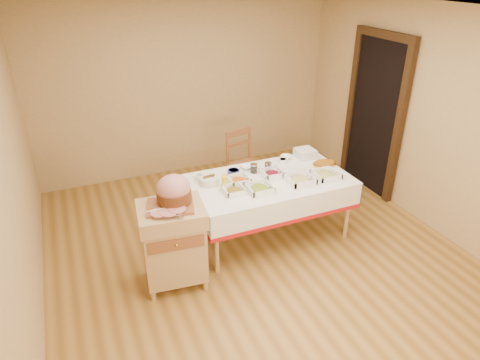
# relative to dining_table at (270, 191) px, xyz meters

# --- Properties ---
(room_shell) EXTENTS (5.00, 5.00, 5.00)m
(room_shell) POSITION_rel_dining_table_xyz_m (-0.30, -0.30, 0.70)
(room_shell) COLOR olive
(room_shell) RESTS_ON ground
(doorway) EXTENTS (0.09, 1.10, 2.20)m
(doorway) POSITION_rel_dining_table_xyz_m (1.90, 0.60, 0.51)
(doorway) COLOR black
(doorway) RESTS_ON ground
(dining_table) EXTENTS (1.82, 1.02, 0.76)m
(dining_table) POSITION_rel_dining_table_xyz_m (0.00, 0.00, 0.00)
(dining_table) COLOR tan
(dining_table) RESTS_ON ground
(butcher_cart) EXTENTS (0.69, 0.59, 0.90)m
(butcher_cart) POSITION_rel_dining_table_xyz_m (-1.26, -0.40, -0.09)
(butcher_cart) COLOR tan
(butcher_cart) RESTS_ON ground
(dining_chair) EXTENTS (0.50, 0.49, 0.96)m
(dining_chair) POSITION_rel_dining_table_xyz_m (0.12, 1.00, -0.11)
(dining_chair) COLOR brown
(dining_chair) RESTS_ON ground
(ham_on_board) EXTENTS (0.47, 0.44, 0.31)m
(ham_on_board) POSITION_rel_dining_table_xyz_m (-1.22, -0.36, 0.43)
(ham_on_board) COLOR brown
(ham_on_board) RESTS_ON butcher_cart
(serving_dish_a) EXTENTS (0.22, 0.22, 0.10)m
(serving_dish_a) POSITION_rel_dining_table_xyz_m (-0.51, -0.15, 0.19)
(serving_dish_a) COLOR white
(serving_dish_a) RESTS_ON dining_table
(serving_dish_b) EXTENTS (0.26, 0.26, 0.11)m
(serving_dish_b) POSITION_rel_dining_table_xyz_m (-0.24, -0.22, 0.20)
(serving_dish_b) COLOR white
(serving_dish_b) RESTS_ON dining_table
(serving_dish_c) EXTENTS (0.29, 0.29, 0.12)m
(serving_dish_c) POSITION_rel_dining_table_xyz_m (0.26, -0.22, 0.20)
(serving_dish_c) COLOR white
(serving_dish_c) RESTS_ON dining_table
(serving_dish_d) EXTENTS (0.27, 0.27, 0.10)m
(serving_dish_d) POSITION_rel_dining_table_xyz_m (0.61, -0.22, 0.20)
(serving_dish_d) COLOR white
(serving_dish_d) RESTS_ON dining_table
(serving_dish_e) EXTENTS (0.24, 0.23, 0.11)m
(serving_dish_e) POSITION_rel_dining_table_xyz_m (-0.37, 0.04, 0.20)
(serving_dish_e) COLOR white
(serving_dish_e) RESTS_ON dining_table
(serving_dish_f) EXTENTS (0.25, 0.24, 0.11)m
(serving_dish_f) POSITION_rel_dining_table_xyz_m (0.05, 0.04, 0.20)
(serving_dish_f) COLOR white
(serving_dish_f) RESTS_ON dining_table
(small_bowl_left) EXTENTS (0.12, 0.12, 0.05)m
(small_bowl_left) POSITION_rel_dining_table_xyz_m (-0.74, 0.30, 0.19)
(small_bowl_left) COLOR white
(small_bowl_left) RESTS_ON dining_table
(small_bowl_mid) EXTENTS (0.14, 0.14, 0.06)m
(small_bowl_mid) POSITION_rel_dining_table_xyz_m (-0.34, 0.27, 0.19)
(small_bowl_mid) COLOR navy
(small_bowl_mid) RESTS_ON dining_table
(small_bowl_right) EXTENTS (0.10, 0.10, 0.05)m
(small_bowl_right) POSITION_rel_dining_table_xyz_m (0.34, 0.33, 0.19)
(small_bowl_right) COLOR white
(small_bowl_right) RESTS_ON dining_table
(bowl_white_imported) EXTENTS (0.17, 0.17, 0.04)m
(bowl_white_imported) POSITION_rel_dining_table_xyz_m (-0.13, 0.36, 0.18)
(bowl_white_imported) COLOR white
(bowl_white_imported) RESTS_ON dining_table
(bowl_small_imported) EXTENTS (0.19, 0.19, 0.05)m
(bowl_small_imported) POSITION_rel_dining_table_xyz_m (0.44, 0.42, 0.18)
(bowl_small_imported) COLOR white
(bowl_small_imported) RESTS_ON dining_table
(preserve_jar_left) EXTENTS (0.09, 0.09, 0.11)m
(preserve_jar_left) POSITION_rel_dining_table_xyz_m (-0.10, 0.22, 0.21)
(preserve_jar_left) COLOR silver
(preserve_jar_left) RESTS_ON dining_table
(preserve_jar_right) EXTENTS (0.08, 0.08, 0.11)m
(preserve_jar_right) POSITION_rel_dining_table_xyz_m (0.07, 0.19, 0.21)
(preserve_jar_right) COLOR silver
(preserve_jar_right) RESTS_ON dining_table
(mustard_bottle) EXTENTS (0.06, 0.06, 0.19)m
(mustard_bottle) POSITION_rel_dining_table_xyz_m (-0.56, -0.01, 0.25)
(mustard_bottle) COLOR yellow
(mustard_bottle) RESTS_ON dining_table
(bread_basket) EXTENTS (0.23, 0.23, 0.10)m
(bread_basket) POSITION_rel_dining_table_xyz_m (-0.68, 0.16, 0.20)
(bread_basket) COLOR silver
(bread_basket) RESTS_ON dining_table
(plate_stack) EXTENTS (0.23, 0.23, 0.11)m
(plate_stack) POSITION_rel_dining_table_xyz_m (0.68, 0.36, 0.22)
(plate_stack) COLOR white
(plate_stack) RESTS_ON dining_table
(brass_platter) EXTENTS (0.31, 0.22, 0.04)m
(brass_platter) POSITION_rel_dining_table_xyz_m (0.77, 0.07, 0.18)
(brass_platter) COLOR gold
(brass_platter) RESTS_ON dining_table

